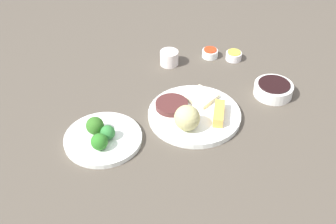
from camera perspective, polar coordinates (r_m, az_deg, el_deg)
tabletop at (r=1.23m, az=3.34°, el=-0.59°), size 2.20×2.20×0.02m
main_plate at (r=1.20m, az=3.52°, el=-0.38°), size 0.26×0.26×0.02m
rice_scoop at (r=1.13m, az=2.55°, el=-0.78°), size 0.07×0.07×0.07m
spring_roll at (r=1.18m, az=6.69°, el=-0.31°), size 0.05×0.10×0.03m
crab_rangoon_wonton at (r=1.25m, az=4.50°, el=2.00°), size 0.09×0.09×0.01m
stir_fry_heap at (r=1.21m, az=0.51°, el=0.93°), size 0.09×0.09×0.02m
broccoli_plate at (r=1.14m, az=-8.62°, el=-3.54°), size 0.21×0.21×0.01m
broccoli_floret_0 at (r=1.09m, az=-9.13°, el=-3.93°), size 0.04×0.04×0.04m
broccoli_floret_1 at (r=1.14m, az=-9.69°, el=-1.80°), size 0.05×0.05×0.05m
broccoli_floret_2 at (r=1.12m, az=-8.02°, el=-2.72°), size 0.04×0.04×0.04m
soy_sauce_bowl at (r=1.32m, az=13.82°, el=2.92°), size 0.12×0.12×0.04m
soy_sauce_bowl_liquid at (r=1.31m, az=13.95°, el=3.61°), size 0.09×0.09×0.00m
sauce_ramekin_sweet_and_sour at (r=1.46m, az=5.61°, el=7.75°), size 0.05×0.05×0.03m
sauce_ramekin_sweet_and_sour_liquid at (r=1.46m, az=5.64°, el=8.24°), size 0.04×0.04×0.00m
sauce_ramekin_hot_mustard at (r=1.46m, az=8.73°, el=7.37°), size 0.05×0.05×0.03m
sauce_ramekin_hot_mustard_liquid at (r=1.45m, az=8.78°, el=7.86°), size 0.04×0.04×0.00m
teacup at (r=1.41m, az=0.16°, el=7.21°), size 0.06×0.06×0.05m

